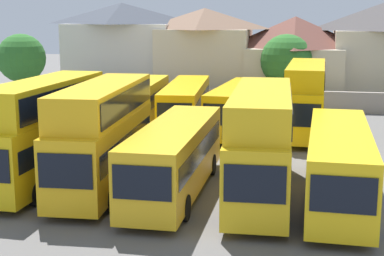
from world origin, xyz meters
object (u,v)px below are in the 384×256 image
at_px(bus_2, 103,131).
at_px(bus_6, 140,102).
at_px(house_terrace_right, 294,58).
at_px(bus_3, 175,155).
at_px(tree_right_of_lot, 21,58).
at_px(bus_8, 237,106).
at_px(bus_4, 261,138).
at_px(bus_7, 186,104).
at_px(house_terrace_left, 123,49).
at_px(bus_1, 44,127).
at_px(bus_5, 339,161).
at_px(house_terrace_centre, 205,53).
at_px(tree_behind_wall, 286,61).
at_px(bus_9, 306,95).

xyz_separation_m(bus_2, bus_6, (-2.38, 14.56, -0.89)).
xyz_separation_m(bus_2, house_terrace_right, (8.41, 30.68, 1.29)).
relative_size(bus_3, tree_right_of_lot, 1.73).
bearing_deg(house_terrace_right, bus_8, -102.66).
bearing_deg(tree_right_of_lot, bus_6, -29.03).
relative_size(bus_4, bus_7, 0.92).
distance_m(bus_3, house_terrace_left, 33.84).
xyz_separation_m(bus_1, bus_5, (14.16, -0.27, -1.00)).
xyz_separation_m(house_terrace_centre, tree_right_of_lot, (-14.94, -8.77, -0.05)).
xyz_separation_m(bus_7, tree_right_of_lot, (-16.25, 6.95, 2.53)).
relative_size(bus_4, tree_behind_wall, 1.71).
relative_size(bus_1, tree_behind_wall, 1.57).
bearing_deg(bus_1, tree_right_of_lot, -149.04).
bearing_deg(house_terrace_centre, house_terrace_left, 175.92).
bearing_deg(bus_9, bus_2, -31.36).
bearing_deg(bus_6, house_terrace_left, -161.97).
relative_size(bus_9, house_terrace_right, 1.14).
relative_size(bus_9, tree_behind_wall, 1.64).
height_order(bus_6, bus_8, bus_6).
height_order(bus_2, bus_6, bus_2).
bearing_deg(bus_7, bus_5, 29.02).
bearing_deg(tree_right_of_lot, bus_3, -49.38).
distance_m(bus_4, bus_7, 16.22).
bearing_deg(bus_6, tree_right_of_lot, -122.47).
distance_m(bus_8, tree_right_of_lot, 21.41).
distance_m(bus_8, house_terrace_centre, 16.91).
height_order(bus_7, bus_8, bus_7).
height_order(house_terrace_right, tree_right_of_lot, house_terrace_right).
xyz_separation_m(bus_3, bus_8, (1.20, 14.81, 0.02)).
bearing_deg(tree_behind_wall, house_terrace_right, 79.40).
bearing_deg(tree_right_of_lot, bus_2, -54.91).
distance_m(bus_3, bus_8, 14.85).
relative_size(bus_7, house_terrace_right, 1.29).
bearing_deg(bus_2, bus_6, -173.95).
distance_m(tree_behind_wall, tree_right_of_lot, 23.65).
bearing_deg(bus_4, tree_behind_wall, 177.49).
bearing_deg(bus_6, house_terrace_right, 142.76).
height_order(bus_1, bus_3, bus_1).
distance_m(bus_4, bus_9, 14.79).
relative_size(bus_7, tree_right_of_lot, 1.84).
relative_size(house_terrace_centre, tree_behind_wall, 1.39).
distance_m(bus_2, bus_8, 15.35).
bearing_deg(house_terrace_left, tree_right_of_lot, -124.14).
bearing_deg(tree_behind_wall, bus_6, -128.74).
relative_size(house_terrace_left, tree_right_of_lot, 1.69).
bearing_deg(bus_4, tree_right_of_lot, -135.76).
xyz_separation_m(bus_1, bus_2, (3.13, -0.11, -0.05)).
xyz_separation_m(bus_3, tree_right_of_lot, (-18.82, 21.95, 2.57)).
bearing_deg(house_terrace_centre, bus_6, -97.44).
height_order(bus_2, bus_8, bus_2).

